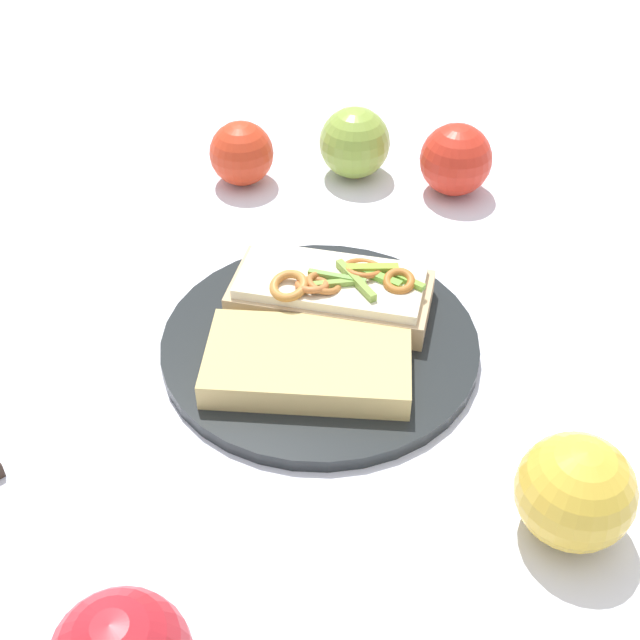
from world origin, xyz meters
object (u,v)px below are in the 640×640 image
plate (320,343)px  bread_slice_side (308,362)px  sandwich (332,291)px  apple_2 (456,160)px  apple_0 (355,143)px  apple_1 (242,153)px  apple_5 (575,492)px

plate → bread_slice_side: bread_slice_side is taller
sandwich → apple_2: apple_2 is taller
sandwich → bread_slice_side: bearing=-90.6°
plate → apple_0: 0.29m
bread_slice_side → apple_1: bearing=107.8°
sandwich → apple_5: (0.10, -0.25, 0.01)m
apple_0 → apple_5: size_ratio=0.97×
apple_2 → plate: bearing=-133.5°
apple_0 → apple_2: 0.11m
plate → apple_2: apple_2 is taller
bread_slice_side → apple_5: bearing=-33.8°
plate → sandwich: sandwich is taller
plate → apple_1: bearing=93.5°
apple_0 → sandwich: bearing=-110.2°
plate → apple_0: size_ratio=3.48×
apple_2 → apple_5: size_ratio=0.96×
apple_1 → apple_5: (0.14, -0.50, 0.01)m
apple_0 → apple_1: bearing=173.7°
apple_1 → apple_2: (0.22, -0.07, 0.00)m
apple_0 → apple_5: bearing=-88.3°
sandwich → apple_0: apple_0 is taller
bread_slice_side → apple_1: (0.00, 0.32, 0.01)m
apple_0 → apple_5: apple_5 is taller
sandwich → plate: bearing=-91.2°
apple_0 → apple_2: bearing=-32.4°
plate → apple_5: 0.25m
bread_slice_side → apple_0: (0.12, 0.31, 0.01)m
plate → apple_5: apple_5 is taller
bread_slice_side → apple_0: 0.33m
apple_2 → apple_0: bearing=147.6°
apple_2 → apple_5: bearing=-100.5°
plate → bread_slice_side: 0.05m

